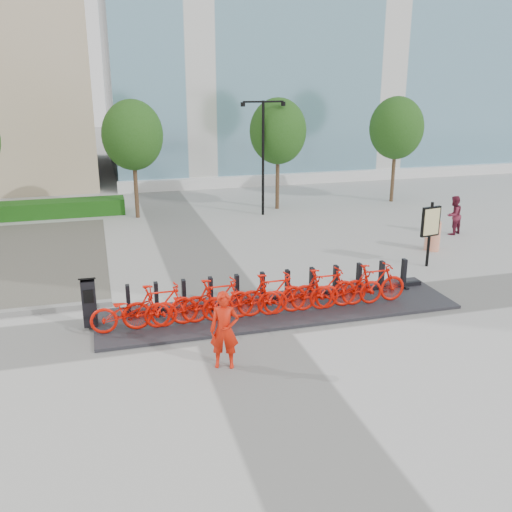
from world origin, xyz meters
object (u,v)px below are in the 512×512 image
object	(u,v)px
construction_barrel	(433,236)
map_sign	(431,224)
bike_0	(130,311)
pedestrian	(454,215)
worker_red	(224,330)
kiosk	(89,302)

from	to	relation	value
construction_barrel	map_sign	distance (m)	2.16
bike_0	pedestrian	xyz separation A→B (m)	(12.90, 5.83, 0.18)
worker_red	construction_barrel	world-z (taller)	worker_red
bike_0	map_sign	xyz separation A→B (m)	(9.77, 2.58, 0.84)
pedestrian	map_sign	world-z (taller)	map_sign
pedestrian	construction_barrel	xyz separation A→B (m)	(-1.96, -1.68, -0.25)
bike_0	construction_barrel	size ratio (longest dim) A/B	1.85
bike_0	kiosk	xyz separation A→B (m)	(-0.95, 0.55, 0.12)
bike_0	pedestrian	size ratio (longest dim) A/B	1.25
kiosk	construction_barrel	distance (m)	12.42
pedestrian	bike_0	bearing A→B (deg)	0.77
bike_0	map_sign	size ratio (longest dim) A/B	0.90
worker_red	construction_barrel	bearing A→B (deg)	52.00
kiosk	map_sign	distance (m)	10.94
worker_red	pedestrian	bearing A→B (deg)	53.00
worker_red	map_sign	distance (m)	9.31
construction_barrel	map_sign	xyz separation A→B (m)	(-1.17, -1.57, 0.91)
bike_0	map_sign	bearing A→B (deg)	-75.20
kiosk	construction_barrel	size ratio (longest dim) A/B	1.25
construction_barrel	map_sign	world-z (taller)	map_sign
bike_0	kiosk	bearing A→B (deg)	59.84
construction_barrel	pedestrian	bearing A→B (deg)	40.45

